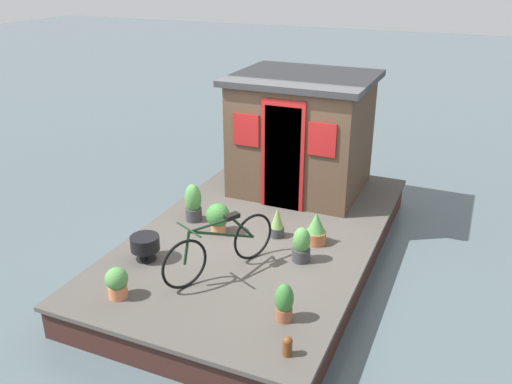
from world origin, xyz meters
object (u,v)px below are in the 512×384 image
Objects in this scene: houseboat_cabin at (302,133)px; potted_plant_sage at (284,302)px; mooring_bollard at (287,345)px; potted_plant_geranium at (316,229)px; bicycle at (220,247)px; charcoal_grill at (145,244)px; potted_plant_basil at (218,217)px; potted_plant_fern at (193,203)px; potted_plant_succulent at (117,282)px; potted_plant_rosemary at (277,223)px; potted_plant_lavender at (301,245)px.

houseboat_cabin is 4.95× the size of potted_plant_sage.
potted_plant_geranium is at bearing 10.87° from mooring_bollard.
bicycle reaches higher than charcoal_grill.
mooring_bollard is at bearing -130.80° from bicycle.
potted_plant_sage is (-3.70, -1.09, -0.78)m from houseboat_cabin.
potted_plant_basil is at bearing 45.93° from potted_plant_sage.
potted_plant_geranium is 1.20× the size of charcoal_grill.
charcoal_grill is (-1.31, 0.01, -0.05)m from potted_plant_fern.
mooring_bollard is at bearing -138.52° from potted_plant_basil.
bicycle is 3.35× the size of potted_plant_geranium.
potted_plant_succulent is (-2.19, -0.19, -0.08)m from potted_plant_fern.
potted_plant_fern is at bearing 91.35° from potted_plant_geranium.
potted_plant_basil is at bearing 105.64° from potted_plant_rosemary.
potted_plant_lavender reaches higher than potted_plant_geranium.
houseboat_cabin is 4.54m from mooring_bollard.
potted_plant_basil is at bearing -112.29° from potted_plant_fern.
potted_plant_succulent is 2.43m from potted_plant_lavender.
potted_plant_fern is (1.19, 1.08, -0.08)m from bicycle.
potted_plant_fern is 1.23× the size of potted_plant_lavender.
potted_plant_rosemary is 1.39m from potted_plant_fern.
potted_plant_succulent is at bearing 100.69° from potted_plant_sage.
houseboat_cabin is 4.85× the size of potted_plant_geranium.
potted_plant_succulent is 0.85× the size of potted_plant_basil.
potted_plant_lavender is 2.10m from charcoal_grill.
potted_plant_geranium is at bearing -86.98° from potted_plant_rosemary.
houseboat_cabin is at bearing -19.01° from charcoal_grill.
charcoal_grill is (-3.19, 1.10, -0.78)m from houseboat_cabin.
potted_plant_succulent is 0.85× the size of potted_plant_sage.
potted_plant_fern reaches higher than mooring_bollard.
potted_plant_lavender reaches higher than potted_plant_basil.
potted_plant_succulent is (-2.21, 1.19, -0.01)m from potted_plant_rosemary.
potted_plant_lavender is at bearing -101.34° from potted_plant_basil.
mooring_bollard is at bearing -165.15° from potted_plant_lavender.
potted_plant_fern is 0.58m from potted_plant_basil.
bicycle is 1.10m from charcoal_grill.
potted_plant_basil reaches higher than charcoal_grill.
potted_plant_succulent is 2.00m from potted_plant_basil.
potted_plant_lavender reaches higher than mooring_bollard.
charcoal_grill is at bearing 179.76° from potted_plant_fern.
potted_plant_sage reaches higher than mooring_bollard.
houseboat_cabin reaches higher than potted_plant_succulent.
potted_plant_basil is (-0.22, -0.54, -0.04)m from potted_plant_fern.
bicycle is at bearing 179.66° from houseboat_cabin.
bicycle is (-3.08, 0.02, -0.65)m from houseboat_cabin.
potted_plant_geranium is 2.45m from mooring_bollard.
potted_plant_lavender reaches higher than charcoal_grill.
potted_plant_fern is 1.30× the size of potted_plant_sage.
potted_plant_geranium is (0.05, -1.97, -0.06)m from potted_plant_fern.
potted_plant_rosemary is at bearing -28.40° from potted_plant_succulent.
mooring_bollard is (-4.25, -1.34, -0.89)m from houseboat_cabin.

